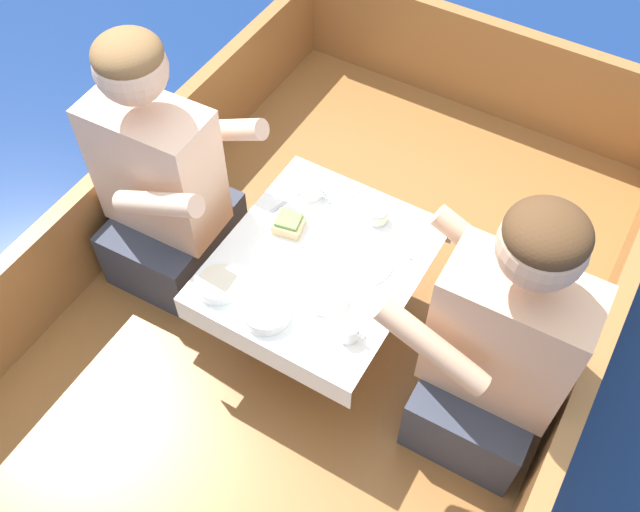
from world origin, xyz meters
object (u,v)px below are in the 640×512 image
Objects in this scene: person_port at (163,186)px; coffee_cup_port at (349,330)px; coffee_cup_starboard at (312,189)px; person_starboard at (498,351)px; tin_can at (378,215)px; sandwich at (289,224)px.

coffee_cup_port is at bearing -14.51° from person_port.
coffee_cup_starboard is at bearing 131.72° from coffee_cup_port.
person_starboard is 9.47× the size of coffee_cup_starboard.
person_starboard is 0.59m from tin_can.
person_starboard is 0.43m from coffee_cup_port.
person_port is 0.51m from coffee_cup_starboard.
person_port is 1.00× the size of person_starboard.
sandwich is at bearing -7.70° from person_starboard.
person_starboard is at bearing -2.95° from person_port.
person_port is at bearing -1.91° from person_starboard.
person_port reaches higher than sandwich.
sandwich reaches higher than coffee_cup_starboard.
coffee_cup_port is (0.82, -0.18, 0.01)m from person_port.
coffee_cup_port is 0.45m from tin_can.
person_port reaches higher than coffee_cup_port.
sandwich is 0.29m from tin_can.
tin_can is at bearing 38.41° from sandwich.
sandwich is 1.15× the size of coffee_cup_port.
person_starboard is (1.21, -0.02, -0.00)m from person_port.
sandwich is 0.17m from coffee_cup_starboard.
tin_can is at bearing 2.61° from coffee_cup_starboard.
sandwich is (0.46, 0.07, 0.01)m from person_port.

